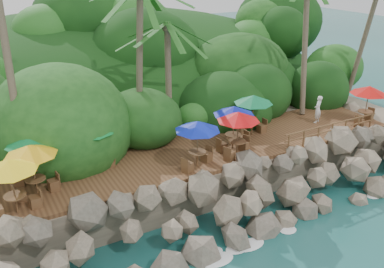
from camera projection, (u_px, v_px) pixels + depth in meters
ground at (254, 246)px, 19.60m from camera, size 140.00×140.00×0.00m
land_base at (128, 117)px, 32.06m from camera, size 32.00×25.20×2.10m
jungle_hill at (99, 102)px, 38.51m from camera, size 44.80×28.00×15.40m
seawall at (231, 204)px, 20.75m from camera, size 29.00×4.00×2.30m
terrace at (192, 154)px, 23.56m from camera, size 26.00×5.00×0.20m
jungle_foliage at (134, 134)px, 31.67m from camera, size 44.00×16.00×12.00m
foam_line at (251, 242)px, 19.83m from camera, size 25.20×0.80×0.06m
palapa at (63, 92)px, 22.15m from camera, size 4.94×4.94×4.60m
dining_clusters at (176, 125)px, 21.64m from camera, size 23.48×4.71×2.52m
railing at (332, 129)px, 25.00m from camera, size 7.20×0.10×1.00m
waiter at (318, 109)px, 27.28m from camera, size 0.78×0.67×1.80m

